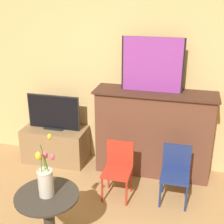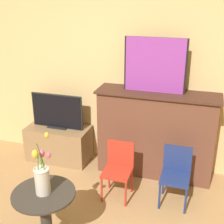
# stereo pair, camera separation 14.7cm
# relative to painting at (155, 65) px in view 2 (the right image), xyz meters

# --- Properties ---
(wall_back) EXTENTS (8.00, 0.06, 2.70)m
(wall_back) POSITION_rel_painting_xyz_m (-0.35, 0.22, -0.09)
(wall_back) COLOR tan
(wall_back) RESTS_ON ground
(fireplace_mantel) EXTENTS (1.50, 0.43, 1.11)m
(fireplace_mantel) POSITION_rel_painting_xyz_m (0.06, -0.01, -0.87)
(fireplace_mantel) COLOR brown
(fireplace_mantel) RESTS_ON ground
(painting) EXTENTS (0.74, 0.03, 0.65)m
(painting) POSITION_rel_painting_xyz_m (0.00, 0.00, 0.00)
(painting) COLOR black
(painting) RESTS_ON fireplace_mantel
(tv_stand) EXTENTS (0.87, 0.44, 0.48)m
(tv_stand) POSITION_rel_painting_xyz_m (-1.30, -0.05, -1.20)
(tv_stand) COLOR olive
(tv_stand) RESTS_ON ground
(tv_monitor) EXTENTS (0.73, 0.12, 0.48)m
(tv_monitor) POSITION_rel_painting_xyz_m (-1.30, -0.05, -0.72)
(tv_monitor) COLOR black
(tv_monitor) RESTS_ON tv_stand
(chair_red) EXTENTS (0.31, 0.31, 0.66)m
(chair_red) POSITION_rel_painting_xyz_m (-0.26, -0.61, -1.06)
(chair_red) COLOR #B22D1E
(chair_red) RESTS_ON ground
(chair_blue) EXTENTS (0.31, 0.31, 0.66)m
(chair_blue) POSITION_rel_painting_xyz_m (0.38, -0.54, -1.06)
(chair_blue) COLOR navy
(chair_blue) RESTS_ON ground
(side_table) EXTENTS (0.57, 0.57, 0.58)m
(side_table) POSITION_rel_painting_xyz_m (-0.69, -1.55, -1.07)
(side_table) COLOR #332D28
(side_table) RESTS_ON ground
(vase_tulips) EXTENTS (0.17, 0.23, 0.53)m
(vase_tulips) POSITION_rel_painting_xyz_m (-0.69, -1.54, -0.70)
(vase_tulips) COLOR beige
(vase_tulips) RESTS_ON side_table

